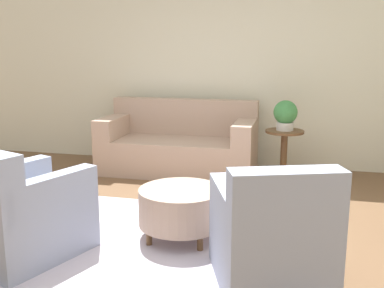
# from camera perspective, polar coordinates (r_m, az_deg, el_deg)

# --- Properties ---
(ground_plane) EXTENTS (16.00, 16.00, 0.00)m
(ground_plane) POSITION_cam_1_polar(r_m,az_deg,el_deg) (3.87, -4.20, -12.49)
(ground_plane) COLOR brown
(wall_back) EXTENTS (9.62, 0.12, 2.80)m
(wall_back) POSITION_cam_1_polar(r_m,az_deg,el_deg) (6.32, 3.74, 10.11)
(wall_back) COLOR beige
(wall_back) RESTS_ON ground_plane
(rug) EXTENTS (2.79, 2.01, 0.01)m
(rug) POSITION_cam_1_polar(r_m,az_deg,el_deg) (3.87, -4.20, -12.42)
(rug) COLOR #BCB2C1
(rug) RESTS_ON ground_plane
(couch) EXTENTS (2.01, 0.91, 0.94)m
(couch) POSITION_cam_1_polar(r_m,az_deg,el_deg) (5.95, -1.66, -0.28)
(couch) COLOR tan
(couch) RESTS_ON ground_plane
(armchair_left) EXTENTS (0.95, 1.05, 0.90)m
(armchair_left) POSITION_cam_1_polar(r_m,az_deg,el_deg) (3.73, -20.92, -8.42)
(armchair_left) COLOR #8E99B2
(armchair_left) RESTS_ON rug
(armchair_right) EXTENTS (0.95, 1.05, 0.90)m
(armchair_right) POSITION_cam_1_polar(r_m,az_deg,el_deg) (3.12, 10.01, -11.84)
(armchair_right) COLOR #8E99B2
(armchair_right) RESTS_ON rug
(ottoman_table) EXTENTS (0.72, 0.72, 0.43)m
(ottoman_table) POSITION_cam_1_polar(r_m,az_deg,el_deg) (3.86, -1.40, -7.96)
(ottoman_table) COLOR tan
(ottoman_table) RESTS_ON rug
(side_table) EXTENTS (0.46, 0.46, 0.64)m
(side_table) POSITION_cam_1_polar(r_m,az_deg,el_deg) (5.57, 11.60, -0.45)
(side_table) COLOR brown
(side_table) RESTS_ON ground_plane
(potted_plant_on_side_table) EXTENTS (0.29, 0.29, 0.36)m
(potted_plant_on_side_table) POSITION_cam_1_polar(r_m,az_deg,el_deg) (5.50, 11.78, 3.71)
(potted_plant_on_side_table) COLOR beige
(potted_plant_on_side_table) RESTS_ON side_table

